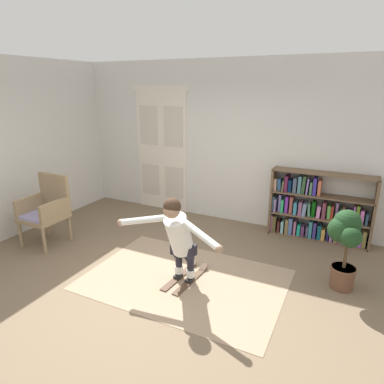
{
  "coord_description": "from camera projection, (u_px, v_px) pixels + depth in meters",
  "views": [
    {
      "loc": [
        2.07,
        -3.14,
        2.44
      ],
      "look_at": [
        0.14,
        0.81,
        1.05
      ],
      "focal_mm": 31.54,
      "sensor_mm": 36.0,
      "label": 1
    }
  ],
  "objects": [
    {
      "name": "skis_pair",
      "position": [
        186.0,
        277.0,
        4.46
      ],
      "size": [
        0.34,
        0.79,
        0.07
      ],
      "color": "#503928",
      "rests_on": "rug"
    },
    {
      "name": "side_wall_left",
      "position": [
        7.0,
        150.0,
        5.46
      ],
      "size": [
        0.1,
        6.0,
        2.9
      ],
      "primitive_type": "cube",
      "color": "silver",
      "rests_on": "ground"
    },
    {
      "name": "ground_plane",
      "position": [
        154.0,
        286.0,
        4.29
      ],
      "size": [
        7.2,
        7.2,
        0.0
      ],
      "primitive_type": "plane",
      "color": "brown"
    },
    {
      "name": "person_skier",
      "position": [
        178.0,
        234.0,
        4.11
      ],
      "size": [
        1.47,
        0.63,
        1.13
      ],
      "color": "white",
      "rests_on": "skis_pair"
    },
    {
      "name": "rug",
      "position": [
        185.0,
        279.0,
        4.44
      ],
      "size": [
        2.55,
        1.74,
        0.01
      ],
      "primitive_type": "cube",
      "color": "#9E8368",
      "rests_on": "ground"
    },
    {
      "name": "double_door",
      "position": [
        162.0,
        150.0,
        6.68
      ],
      "size": [
        1.22,
        0.05,
        2.45
      ],
      "color": "silver",
      "rests_on": "ground"
    },
    {
      "name": "wicker_chair",
      "position": [
        47.0,
        208.0,
        5.35
      ],
      "size": [
        0.6,
        0.6,
        1.1
      ],
      "color": "#957C59",
      "rests_on": "ground"
    },
    {
      "name": "bookshelf",
      "position": [
        315.0,
        211.0,
        5.52
      ],
      "size": [
        1.59,
        0.3,
        1.13
      ],
      "color": "brown",
      "rests_on": "ground"
    },
    {
      "name": "back_wall",
      "position": [
        229.0,
        143.0,
        6.08
      ],
      "size": [
        6.0,
        0.1,
        2.9
      ],
      "primitive_type": "cube",
      "color": "silver",
      "rests_on": "ground"
    },
    {
      "name": "potted_plant",
      "position": [
        345.0,
        240.0,
        4.07
      ],
      "size": [
        0.4,
        0.44,
        1.03
      ],
      "color": "brown",
      "rests_on": "ground"
    }
  ]
}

